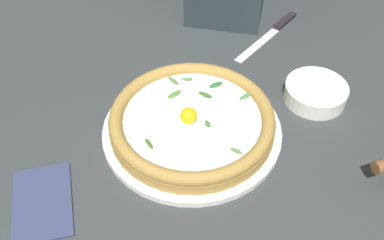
{
  "coord_description": "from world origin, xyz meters",
  "views": [
    {
      "loc": [
        -0.49,
        -0.18,
        0.59
      ],
      "look_at": [
        0.02,
        -0.01,
        0.03
      ],
      "focal_mm": 41.96,
      "sensor_mm": 36.0,
      "label": 1
    }
  ],
  "objects_px": {
    "side_bowl": "(315,93)",
    "folded_napkin": "(42,202)",
    "table_knife": "(275,29)",
    "pizza": "(192,120)"
  },
  "relations": [
    {
      "from": "side_bowl",
      "to": "folded_napkin",
      "type": "xyz_separation_m",
      "value": [
        -0.37,
        0.37,
        -0.01
      ]
    },
    {
      "from": "table_knife",
      "to": "folded_napkin",
      "type": "bearing_deg",
      "value": 156.04
    },
    {
      "from": "side_bowl",
      "to": "table_knife",
      "type": "xyz_separation_m",
      "value": [
        0.2,
        0.11,
        -0.01
      ]
    },
    {
      "from": "table_knife",
      "to": "folded_napkin",
      "type": "relative_size",
      "value": 1.56
    },
    {
      "from": "side_bowl",
      "to": "folded_napkin",
      "type": "distance_m",
      "value": 0.52
    },
    {
      "from": "pizza",
      "to": "table_knife",
      "type": "relative_size",
      "value": 1.32
    },
    {
      "from": "pizza",
      "to": "table_knife",
      "type": "bearing_deg",
      "value": -12.71
    },
    {
      "from": "table_knife",
      "to": "side_bowl",
      "type": "bearing_deg",
      "value": -150.67
    },
    {
      "from": "side_bowl",
      "to": "table_knife",
      "type": "height_order",
      "value": "side_bowl"
    },
    {
      "from": "pizza",
      "to": "table_knife",
      "type": "xyz_separation_m",
      "value": [
        0.36,
        -0.08,
        -0.03
      ]
    }
  ]
}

